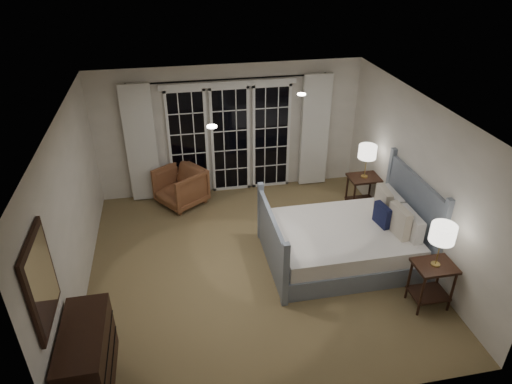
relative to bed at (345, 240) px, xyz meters
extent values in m
plane|color=olive|center=(-1.41, 0.11, -0.34)|extent=(5.00, 5.00, 0.00)
plane|color=white|center=(-1.41, 0.11, 2.16)|extent=(5.00, 5.00, 0.00)
cube|color=silver|center=(-3.91, 0.11, 0.91)|extent=(0.02, 5.00, 2.50)
cube|color=silver|center=(1.09, 0.11, 0.91)|extent=(0.02, 5.00, 2.50)
cube|color=silver|center=(-1.41, 2.61, 0.91)|extent=(5.00, 0.02, 2.50)
cube|color=silver|center=(-1.41, -2.39, 0.91)|extent=(5.00, 0.02, 2.50)
cube|color=black|center=(-2.21, 2.58, 0.71)|extent=(0.66, 0.02, 2.02)
cube|color=black|center=(-1.41, 2.58, 0.71)|extent=(0.66, 0.02, 2.02)
cube|color=black|center=(-0.61, 2.58, 0.71)|extent=(0.66, 0.02, 2.02)
cube|color=white|center=(-1.41, 2.57, 1.81)|extent=(2.50, 0.04, 0.10)
cylinder|color=black|center=(-1.41, 2.51, 1.91)|extent=(3.50, 0.03, 0.03)
cube|color=silver|center=(-3.06, 2.49, 0.81)|extent=(0.55, 0.10, 2.25)
cube|color=silver|center=(0.24, 2.49, 0.81)|extent=(0.55, 0.10, 2.25)
cylinder|color=white|center=(-0.61, 0.71, 2.15)|extent=(0.12, 0.12, 0.01)
cylinder|color=white|center=(-2.01, -0.29, 2.15)|extent=(0.12, 0.12, 0.01)
cube|color=gray|center=(-0.06, 0.00, -0.18)|extent=(2.11, 1.65, 0.31)
cube|color=white|center=(-0.06, 0.00, 0.10)|extent=(2.05, 1.59, 0.26)
cube|color=gray|center=(1.05, 0.00, 0.33)|extent=(0.06, 1.65, 1.34)
cube|color=gray|center=(-1.18, 0.00, 0.13)|extent=(0.06, 1.65, 0.93)
cube|color=white|center=(0.85, -0.32, 0.41)|extent=(0.14, 0.60, 0.36)
cube|color=white|center=(0.85, 0.32, 0.41)|extent=(0.14, 0.60, 0.36)
cube|color=beige|center=(0.69, -0.28, 0.46)|extent=(0.16, 0.46, 0.45)
cube|color=beige|center=(0.69, 0.28, 0.46)|extent=(0.16, 0.46, 0.45)
cube|color=#151839|center=(0.55, 0.00, 0.40)|extent=(0.15, 0.35, 0.34)
cube|color=black|center=(0.76, -1.21, 0.33)|extent=(0.53, 0.42, 0.04)
cube|color=black|center=(0.76, -1.21, -0.14)|extent=(0.49, 0.38, 0.03)
cylinder|color=black|center=(0.54, -1.38, -0.01)|extent=(0.04, 0.04, 0.66)
cylinder|color=black|center=(0.98, -1.38, -0.01)|extent=(0.04, 0.04, 0.66)
cylinder|color=black|center=(0.54, -1.04, -0.01)|extent=(0.04, 0.04, 0.66)
cylinder|color=black|center=(0.98, -1.04, -0.01)|extent=(0.04, 0.04, 0.66)
cube|color=black|center=(0.81, 1.30, 0.35)|extent=(0.54, 0.43, 0.04)
cube|color=black|center=(0.81, 1.30, -0.14)|extent=(0.50, 0.39, 0.03)
cylinder|color=black|center=(0.58, 1.12, 0.00)|extent=(0.04, 0.04, 0.67)
cylinder|color=black|center=(1.04, 1.12, 0.00)|extent=(0.04, 0.04, 0.67)
cylinder|color=black|center=(0.58, 1.47, 0.00)|extent=(0.04, 0.04, 0.67)
cylinder|color=black|center=(1.04, 1.47, 0.00)|extent=(0.04, 0.04, 0.67)
cylinder|color=tan|center=(0.76, -1.21, 0.36)|extent=(0.12, 0.12, 0.02)
cylinder|color=tan|center=(0.76, -1.21, 0.56)|extent=(0.02, 0.02, 0.37)
cylinder|color=white|center=(0.76, -1.21, 0.86)|extent=(0.32, 0.32, 0.24)
cylinder|color=tan|center=(0.81, 1.30, 0.38)|extent=(0.12, 0.12, 0.02)
cylinder|color=tan|center=(0.81, 1.30, 0.57)|extent=(0.02, 0.02, 0.36)
cylinder|color=white|center=(0.81, 1.30, 0.86)|extent=(0.32, 0.32, 0.23)
imported|color=brown|center=(-2.43, 2.19, 0.03)|extent=(1.09, 1.09, 0.72)
cube|color=black|center=(-3.64, -1.64, 0.07)|extent=(0.48, 1.15, 0.81)
cube|color=black|center=(-3.40, -1.64, -0.07)|extent=(0.01, 1.13, 0.01)
cube|color=black|center=(-3.40, -1.64, 0.20)|extent=(0.01, 1.13, 0.01)
cube|color=black|center=(-3.88, -1.64, 1.21)|extent=(0.04, 0.85, 1.00)
cube|color=white|center=(-3.86, -1.64, 1.21)|extent=(0.01, 0.73, 0.88)
camera|label=1|loc=(-2.48, -5.41, 4.17)|focal=32.00mm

